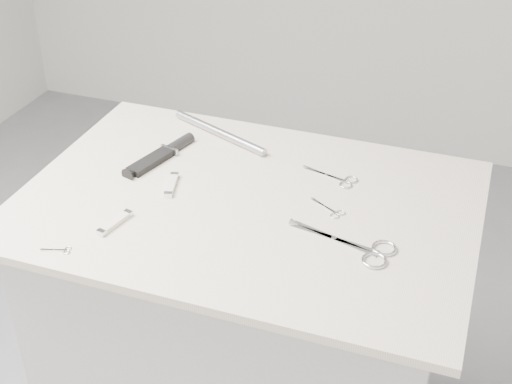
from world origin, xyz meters
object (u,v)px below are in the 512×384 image
(sheathed_knife, at_px, (164,153))
(pocket_knife_a, at_px, (115,223))
(large_shears, at_px, (363,249))
(embroidery_scissors_a, at_px, (339,179))
(metal_rail, at_px, (219,132))
(tiny_scissors, at_px, (60,250))
(pocket_knife_b, at_px, (171,185))
(plinth, at_px, (248,353))
(embroidery_scissors_b, at_px, (331,210))

(sheathed_knife, bearing_deg, pocket_knife_a, -158.37)
(large_shears, xyz_separation_m, pocket_knife_a, (-0.51, -0.09, 0.00))
(large_shears, bearing_deg, embroidery_scissors_a, 127.29)
(large_shears, relative_size, embroidery_scissors_a, 1.69)
(metal_rail, bearing_deg, sheathed_knife, -122.20)
(tiny_scissors, bearing_deg, large_shears, 2.47)
(tiny_scissors, bearing_deg, pocket_knife_a, 45.04)
(large_shears, relative_size, pocket_knife_b, 2.37)
(pocket_knife_a, bearing_deg, sheathed_knife, 18.56)
(large_shears, xyz_separation_m, embroidery_scissors_a, (-0.11, 0.24, -0.00))
(plinth, height_order, large_shears, large_shears)
(large_shears, height_order, embroidery_scissors_a, large_shears)
(pocket_knife_b, bearing_deg, pocket_knife_a, 149.67)
(embroidery_scissors_a, relative_size, pocket_knife_a, 1.40)
(large_shears, height_order, metal_rail, metal_rail)
(embroidery_scissors_b, bearing_deg, metal_rail, 176.62)
(plinth, bearing_deg, embroidery_scissors_a, 41.53)
(plinth, relative_size, pocket_knife_b, 9.37)
(embroidery_scissors_b, xyz_separation_m, pocket_knife_a, (-0.41, -0.20, 0.00))
(plinth, bearing_deg, sheathed_knife, 155.77)
(sheathed_knife, xyz_separation_m, pocket_knife_a, (0.03, -0.29, -0.00))
(pocket_knife_b, bearing_deg, tiny_scissors, 144.58)
(large_shears, height_order, pocket_knife_b, pocket_knife_b)
(pocket_knife_b, bearing_deg, large_shears, -115.34)
(plinth, relative_size, large_shears, 3.95)
(large_shears, xyz_separation_m, metal_rail, (-0.45, 0.34, 0.01))
(plinth, distance_m, sheathed_knife, 0.55)
(embroidery_scissors_b, distance_m, pocket_knife_a, 0.46)
(pocket_knife_a, height_order, pocket_knife_b, same)
(embroidery_scissors_a, xyz_separation_m, tiny_scissors, (-0.46, -0.45, -0.00))
(large_shears, relative_size, tiny_scissors, 3.72)
(embroidery_scissors_b, height_order, metal_rail, metal_rail)
(embroidery_scissors_a, bearing_deg, large_shears, -50.40)
(large_shears, bearing_deg, pocket_knife_b, -177.23)
(embroidery_scissors_a, distance_m, pocket_knife_b, 0.39)
(plinth, xyz_separation_m, tiny_scissors, (-0.29, -0.29, 0.47))
(plinth, xyz_separation_m, metal_rail, (-0.17, 0.26, 0.48))
(sheathed_knife, height_order, pocket_knife_a, sheathed_knife)
(embroidery_scissors_a, xyz_separation_m, embroidery_scissors_b, (0.01, -0.13, -0.00))
(embroidery_scissors_a, relative_size, embroidery_scissors_b, 1.55)
(tiny_scissors, bearing_deg, metal_rail, 60.25)
(large_shears, height_order, embroidery_scissors_b, large_shears)
(large_shears, distance_m, sheathed_knife, 0.57)
(plinth, distance_m, embroidery_scissors_a, 0.52)
(pocket_knife_b, xyz_separation_m, metal_rail, (0.01, 0.26, 0.00))
(plinth, distance_m, embroidery_scissors_b, 0.51)
(embroidery_scissors_a, height_order, embroidery_scissors_b, same)
(embroidery_scissors_a, height_order, pocket_knife_b, pocket_knife_b)
(plinth, height_order, tiny_scissors, tiny_scissors)
(embroidery_scissors_a, distance_m, sheathed_knife, 0.43)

